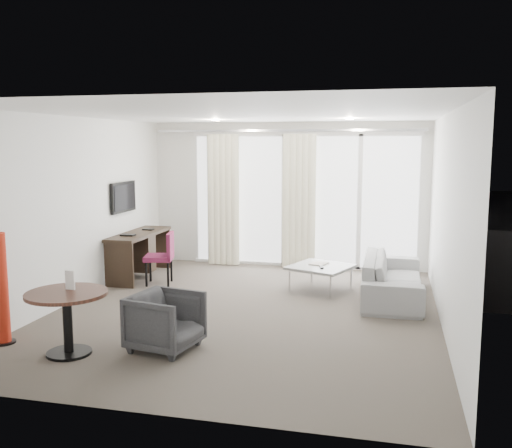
% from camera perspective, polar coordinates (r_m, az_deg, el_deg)
% --- Properties ---
extents(floor, '(5.00, 6.00, 0.00)m').
position_cam_1_polar(floor, '(7.70, -1.06, -8.75)').
color(floor, '#4E463E').
rests_on(floor, ground).
extents(ceiling, '(5.00, 6.00, 0.00)m').
position_cam_1_polar(ceiling, '(7.38, -1.11, 10.96)').
color(ceiling, white).
rests_on(ceiling, ground).
extents(wall_left, '(0.00, 6.00, 2.60)m').
position_cam_1_polar(wall_left, '(8.41, -17.81, 1.35)').
color(wall_left, silver).
rests_on(wall_left, ground).
extents(wall_right, '(0.00, 6.00, 2.60)m').
position_cam_1_polar(wall_right, '(7.22, 18.50, 0.27)').
color(wall_right, silver).
rests_on(wall_right, ground).
extents(wall_front, '(5.00, 0.00, 2.60)m').
position_cam_1_polar(wall_front, '(4.62, -10.52, -3.65)').
color(wall_front, silver).
rests_on(wall_front, ground).
extents(window_panel, '(4.00, 0.02, 2.38)m').
position_cam_1_polar(window_panel, '(10.28, 4.74, 2.31)').
color(window_panel, white).
rests_on(window_panel, ground).
extents(window_frame, '(4.10, 0.06, 2.44)m').
position_cam_1_polar(window_frame, '(10.27, 4.73, 2.31)').
color(window_frame, white).
rests_on(window_frame, ground).
extents(curtain_left, '(0.60, 0.20, 2.38)m').
position_cam_1_polar(curtain_left, '(10.44, -3.29, 2.42)').
color(curtain_left, beige).
rests_on(curtain_left, ground).
extents(curtain_right, '(0.60, 0.20, 2.38)m').
position_cam_1_polar(curtain_right, '(10.13, 4.32, 2.23)').
color(curtain_right, beige).
rests_on(curtain_right, ground).
extents(curtain_track, '(4.80, 0.04, 0.04)m').
position_cam_1_polar(curtain_track, '(10.12, 2.98, 9.32)').
color(curtain_track, '#B2B2B7').
rests_on(curtain_track, ceiling).
extents(downlight_a, '(0.12, 0.12, 0.02)m').
position_cam_1_polar(downlight_a, '(9.16, -4.08, 10.32)').
color(downlight_a, '#FFE0B2').
rests_on(downlight_a, ceiling).
extents(downlight_b, '(0.12, 0.12, 0.02)m').
position_cam_1_polar(downlight_b, '(8.76, 9.35, 10.34)').
color(downlight_b, '#FFE0B2').
rests_on(downlight_b, ceiling).
extents(desk, '(0.50, 1.60, 0.75)m').
position_cam_1_polar(desk, '(9.75, -11.55, -3.04)').
color(desk, black).
rests_on(desk, floor).
extents(tv, '(0.05, 0.80, 0.50)m').
position_cam_1_polar(tv, '(9.64, -13.13, 2.64)').
color(tv, black).
rests_on(tv, wall_left).
extents(desk_chair, '(0.54, 0.52, 0.83)m').
position_cam_1_polar(desk_chair, '(9.20, -9.70, -3.39)').
color(desk_chair, maroon).
rests_on(desk_chair, floor).
extents(round_table, '(1.02, 1.02, 0.68)m').
position_cam_1_polar(round_table, '(6.44, -18.31, -9.40)').
color(round_table, '#361C13').
rests_on(round_table, floor).
extents(menu_card, '(0.11, 0.03, 0.21)m').
position_cam_1_polar(menu_card, '(6.42, -18.08, -5.91)').
color(menu_card, white).
rests_on(menu_card, round_table).
extents(red_lamp, '(0.28, 0.28, 1.26)m').
position_cam_1_polar(red_lamp, '(6.97, -24.16, -5.92)').
color(red_lamp, '#AF2311').
rests_on(red_lamp, floor).
extents(tub_armchair, '(0.81, 0.79, 0.63)m').
position_cam_1_polar(tub_armchair, '(6.34, -9.04, -9.60)').
color(tub_armchair, '#2E2E30').
rests_on(tub_armchair, floor).
extents(coffee_table, '(1.09, 1.09, 0.38)m').
position_cam_1_polar(coffee_table, '(8.81, 6.48, -5.36)').
color(coffee_table, gray).
rests_on(coffee_table, floor).
extents(remote, '(0.07, 0.15, 0.02)m').
position_cam_1_polar(remote, '(8.62, 6.58, -4.49)').
color(remote, black).
rests_on(remote, coffee_table).
extents(magazine, '(0.31, 0.35, 0.02)m').
position_cam_1_polar(magazine, '(8.88, 6.33, -4.12)').
color(magazine, gray).
rests_on(magazine, coffee_table).
extents(sofa, '(0.82, 2.09, 0.61)m').
position_cam_1_polar(sofa, '(8.52, 13.53, -5.20)').
color(sofa, gray).
rests_on(sofa, floor).
extents(terrace_slab, '(5.60, 3.00, 0.12)m').
position_cam_1_polar(terrace_slab, '(11.95, 5.79, -3.00)').
color(terrace_slab, '#4D4D50').
rests_on(terrace_slab, ground).
extents(rattan_chair_a, '(0.67, 0.67, 0.76)m').
position_cam_1_polar(rattan_chair_a, '(11.22, 8.02, -1.49)').
color(rattan_chair_a, brown).
rests_on(rattan_chair_a, terrace_slab).
extents(rattan_chair_b, '(0.62, 0.62, 0.80)m').
position_cam_1_polar(rattan_chair_b, '(11.35, 14.13, -1.44)').
color(rattan_chair_b, brown).
rests_on(rattan_chair_b, terrace_slab).
extents(rattan_table, '(0.64, 0.64, 0.54)m').
position_cam_1_polar(rattan_table, '(11.94, 9.57, -1.47)').
color(rattan_table, brown).
rests_on(rattan_table, terrace_slab).
extents(balustrade, '(5.50, 0.06, 1.05)m').
position_cam_1_polar(balustrade, '(13.28, 6.67, 0.55)').
color(balustrade, '#B2B2B7').
rests_on(balustrade, terrace_slab).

